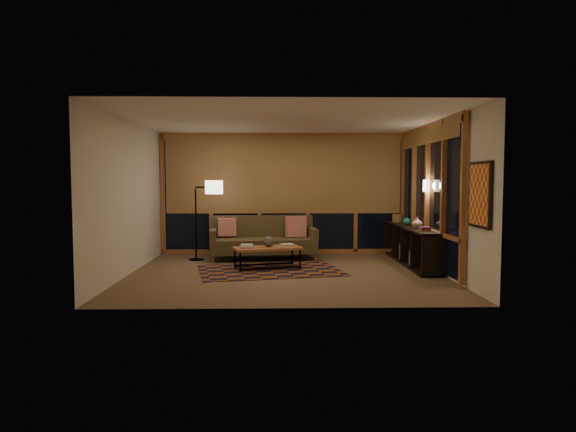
{
  "coord_description": "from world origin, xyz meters",
  "views": [
    {
      "loc": [
        -0.17,
        -9.03,
        1.65
      ],
      "look_at": [
        0.05,
        0.19,
        1.01
      ],
      "focal_mm": 32.0,
      "sensor_mm": 36.0,
      "label": 1
    }
  ],
  "objects_px": {
    "sofa": "(263,238)",
    "coffee_table": "(267,258)",
    "bookshelf": "(410,245)",
    "floor_lamp": "(196,220)"
  },
  "relations": [
    {
      "from": "floor_lamp",
      "to": "bookshelf",
      "type": "relative_size",
      "value": 0.55
    },
    {
      "from": "sofa",
      "to": "coffee_table",
      "type": "height_order",
      "value": "sofa"
    },
    {
      "from": "coffee_table",
      "to": "bookshelf",
      "type": "relative_size",
      "value": 0.41
    },
    {
      "from": "sofa",
      "to": "coffee_table",
      "type": "distance_m",
      "value": 1.17
    },
    {
      "from": "bookshelf",
      "to": "floor_lamp",
      "type": "bearing_deg",
      "value": 172.58
    },
    {
      "from": "coffee_table",
      "to": "floor_lamp",
      "type": "relative_size",
      "value": 0.74
    },
    {
      "from": "floor_lamp",
      "to": "sofa",
      "type": "bearing_deg",
      "value": 3.33
    },
    {
      "from": "floor_lamp",
      "to": "bookshelf",
      "type": "height_order",
      "value": "floor_lamp"
    },
    {
      "from": "sofa",
      "to": "coffee_table",
      "type": "bearing_deg",
      "value": -90.9
    },
    {
      "from": "coffee_table",
      "to": "floor_lamp",
      "type": "height_order",
      "value": "floor_lamp"
    }
  ]
}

